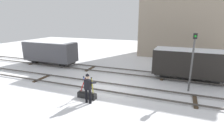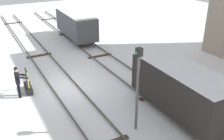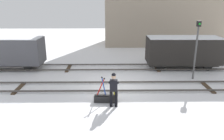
{
  "view_description": "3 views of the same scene",
  "coord_description": "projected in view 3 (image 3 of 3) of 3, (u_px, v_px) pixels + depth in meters",
  "views": [
    {
      "loc": [
        4.74,
        -10.89,
        4.79
      ],
      "look_at": [
        -0.43,
        2.24,
        0.73
      ],
      "focal_mm": 28.25,
      "sensor_mm": 36.0,
      "label": 1
    },
    {
      "loc": [
        13.6,
        -4.0,
        7.42
      ],
      "look_at": [
        0.94,
        2.85,
        0.89
      ],
      "focal_mm": 41.57,
      "sensor_mm": 36.0,
      "label": 2
    },
    {
      "loc": [
        -0.3,
        -13.02,
        5.28
      ],
      "look_at": [
        -0.1,
        0.83,
        0.92
      ],
      "focal_mm": 36.15,
      "sensor_mm": 36.0,
      "label": 3
    }
  ],
  "objects": [
    {
      "name": "freight_car_back_track",
      "position": [
        4.0,
        51.0,
        17.44
      ],
      "size": [
        5.94,
        2.12,
        2.51
      ],
      "rotation": [
        0.0,
        0.0,
        -0.03
      ],
      "color": "#2D2B28",
      "rests_on": "ground_plane"
    },
    {
      "name": "rail_worker",
      "position": [
        114.0,
        88.0,
        11.33
      ],
      "size": [
        0.56,
        0.71,
        1.82
      ],
      "rotation": [
        0.0,
        0.0,
        -0.06
      ],
      "color": "black",
      "rests_on": "ground_plane"
    },
    {
      "name": "switch_lever_frame",
      "position": [
        106.0,
        98.0,
        12.06
      ],
      "size": [
        1.26,
        0.43,
        1.45
      ],
      "rotation": [
        0.0,
        0.0,
        -0.06
      ],
      "color": "black",
      "rests_on": "ground_plane"
    },
    {
      "name": "signal_post",
      "position": [
        197.0,
        45.0,
        14.9
      ],
      "size": [
        0.24,
        0.32,
        3.96
      ],
      "color": "#4C4C4C",
      "rests_on": "ground_plane"
    },
    {
      "name": "track_siding_near",
      "position": [
        113.0,
        67.0,
        17.95
      ],
      "size": [
        44.0,
        1.94,
        0.18
      ],
      "color": "#4C4742",
      "rests_on": "ground_plane"
    },
    {
      "name": "track_main_line",
      "position": [
        114.0,
        86.0,
        13.97
      ],
      "size": [
        44.0,
        1.94,
        0.18
      ],
      "color": "#4C4742",
      "rests_on": "ground_plane"
    },
    {
      "name": "freight_car_near_switch",
      "position": [
        183.0,
        51.0,
        17.63
      ],
      "size": [
        5.69,
        2.2,
        2.51
      ],
      "rotation": [
        0.0,
        0.0,
        -0.02
      ],
      "color": "#2D2B28",
      "rests_on": "ground_plane"
    },
    {
      "name": "ground_plane",
      "position": [
        114.0,
        88.0,
        14.01
      ],
      "size": [
        60.0,
        60.0,
        0.0
      ],
      "primitive_type": "plane",
      "color": "white"
    }
  ]
}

